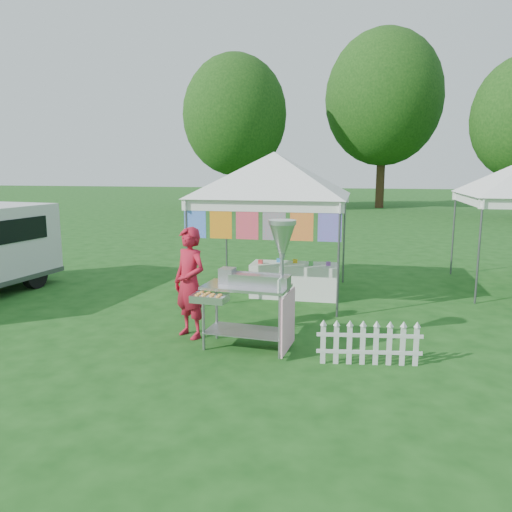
# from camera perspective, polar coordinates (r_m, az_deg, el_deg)

# --- Properties ---
(ground) EXTENTS (120.00, 120.00, 0.00)m
(ground) POSITION_cam_1_polar(r_m,az_deg,el_deg) (7.49, -2.68, -10.90)
(ground) COLOR #154614
(ground) RESTS_ON ground
(canopy_main) EXTENTS (4.24, 4.24, 3.45)m
(canopy_main) POSITION_cam_1_polar(r_m,az_deg,el_deg) (10.42, 2.09, 11.76)
(canopy_main) COLOR #59595E
(canopy_main) RESTS_ON ground
(tree_left) EXTENTS (6.40, 6.40, 9.53)m
(tree_left) POSITION_cam_1_polar(r_m,az_deg,el_deg) (31.89, -2.41, 15.75)
(tree_left) COLOR #3C2B15
(tree_left) RESTS_ON ground
(tree_mid) EXTENTS (7.60, 7.60, 11.52)m
(tree_mid) POSITION_cam_1_polar(r_m,az_deg,el_deg) (35.08, 14.40, 17.08)
(tree_mid) COLOR #3C2B15
(tree_mid) RESTS_ON ground
(donut_cart) EXTENTS (1.47, 0.91, 1.95)m
(donut_cart) POSITION_cam_1_polar(r_m,az_deg,el_deg) (7.26, 0.40, -2.13)
(donut_cart) COLOR gray
(donut_cart) RESTS_ON ground
(vendor) EXTENTS (0.77, 0.70, 1.77)m
(vendor) POSITION_cam_1_polar(r_m,az_deg,el_deg) (7.96, -7.58, -3.06)
(vendor) COLOR #AB152A
(vendor) RESTS_ON ground
(picket_fence) EXTENTS (1.43, 0.22, 0.56)m
(picket_fence) POSITION_cam_1_polar(r_m,az_deg,el_deg) (7.11, 12.82, -9.86)
(picket_fence) COLOR silver
(picket_fence) RESTS_ON ground
(display_table) EXTENTS (1.80, 0.70, 0.71)m
(display_table) POSITION_cam_1_polar(r_m,az_deg,el_deg) (10.48, 4.41, -2.79)
(display_table) COLOR white
(display_table) RESTS_ON ground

